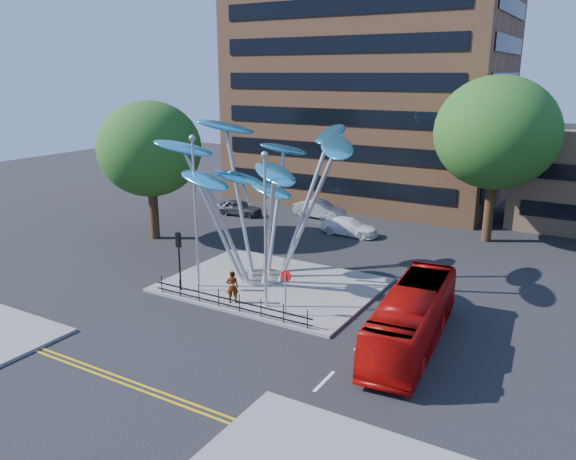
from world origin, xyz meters
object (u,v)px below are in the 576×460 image
Objects in this scene: parked_car_left at (240,208)px; red_bus at (412,317)px; pedestrian at (232,287)px; parked_car_right at (350,227)px; street_lamp_right at (265,217)px; parked_car_mid at (319,209)px; traffic_light_island at (179,249)px; street_lamp_left at (195,199)px; no_entry_sign_island at (286,285)px; tree_right at (497,133)px; tree_left at (150,149)px; leaf_sculpture at (262,168)px.

red_bus is at bearing -133.81° from parked_car_left.
pedestrian is (-9.83, -0.41, -0.32)m from red_bus.
red_bus reaches higher than parked_car_right.
parked_car_mid is at bearing 109.10° from street_lamp_right.
traffic_light_island reaches higher than red_bus.
street_lamp_right is (5.00, -0.50, -0.26)m from street_lamp_left.
red_bus is 2.46× the size of parked_car_left.
parked_car_left is (-8.04, 15.63, -4.67)m from street_lamp_left.
traffic_light_island is at bearing -116.57° from street_lamp_left.
no_entry_sign_island is at bearing 0.13° from traffic_light_island.
tree_right reaches higher than no_entry_sign_island.
traffic_light_island is 0.35× the size of red_bus.
street_lamp_left is 13.61m from red_bus.
tree_right is at bearing -148.04° from pedestrian.
parked_car_mid is (7.96, 11.89, -6.04)m from tree_left.
pedestrian is (12.67, -7.50, -5.74)m from tree_left.
parked_car_left is (-13.04, 16.13, -4.41)m from street_lamp_right.
parked_car_left is (-21.04, 16.22, -0.69)m from red_bus.
leaf_sculpture is at bearing 179.42° from parked_car_right.
tree_left reaches higher than parked_car_right.
street_lamp_right reaches higher than parked_car_mid.
tree_right is 18.37m from leaf_sculpture.
tree_left reaches higher than pedestrian.
pedestrian is at bearing -30.63° from tree_left.
parked_car_right is (3.46, 15.79, -1.95)m from traffic_light_island.
tree_left is at bearing 154.23° from street_lamp_right.
street_lamp_left reaches higher than red_bus.
tree_right reaches higher than parked_car_right.
red_bus is at bearing -2.61° from street_lamp_left.
no_entry_sign_island is (1.50, -0.48, -3.28)m from street_lamp_right.
no_entry_sign_island is (-6.00, -19.48, -6.22)m from tree_right.
leaf_sculpture reaches higher than parked_car_left.
leaf_sculpture is 17.40m from parked_car_left.
street_lamp_left is (-2.43, -3.18, -1.52)m from leaf_sculpture.
tree_left is 15.80m from pedestrian.
parked_car_left is 0.88× the size of parked_car_right.
parked_car_mid is at bearing 104.63° from leaf_sculpture.
red_bus is (13.00, -0.59, -3.98)m from street_lamp_left.
traffic_light_island is 1.89× the size of pedestrian.
parked_car_right is at bearing 118.01° from red_bus.
parked_car_mid is (-1.04, 19.39, -1.86)m from traffic_light_island.
traffic_light_island reaches higher than pedestrian.
tree_left is at bearing -151.39° from tree_right.
parked_car_mid is at bearing 53.34° from parked_car_right.
red_bus reaches higher than no_entry_sign_island.
pedestrian is at bearing -80.04° from leaf_sculpture.
street_lamp_left is at bearing 171.39° from no_entry_sign_island.
street_lamp_left is 2.20× the size of parked_car_left.
no_entry_sign_island reaches higher than parked_car_left.
traffic_light_island is 16.28m from parked_car_right.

